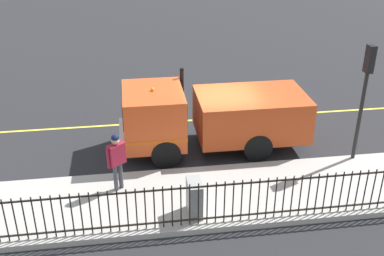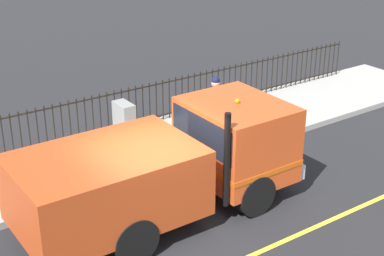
{
  "view_description": "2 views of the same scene",
  "coord_description": "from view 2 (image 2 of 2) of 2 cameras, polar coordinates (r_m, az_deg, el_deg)",
  "views": [
    {
      "loc": [
        14.75,
        -3.11,
        8.08
      ],
      "look_at": [
        1.72,
        -1.22,
        1.47
      ],
      "focal_mm": 44.48,
      "sensor_mm": 36.0,
      "label": 1
    },
    {
      "loc": [
        -9.12,
        5.58,
        6.97
      ],
      "look_at": [
        1.04,
        -1.54,
        1.6
      ],
      "focal_mm": 54.98,
      "sensor_mm": 36.0,
      "label": 2
    }
  ],
  "objects": [
    {
      "name": "worker_standing",
      "position": [
        16.06,
        2.29,
        2.63
      ],
      "size": [
        0.49,
        0.55,
        1.8
      ],
      "rotation": [
        0.0,
        0.0,
        2.21
      ],
      "color": "maroon",
      "rests_on": "sidewalk_slab"
    },
    {
      "name": "ground_plane",
      "position": [
        12.76,
        -3.01,
        -9.73
      ],
      "size": [
        55.14,
        55.14,
        0.0
      ],
      "primitive_type": "plane",
      "color": "#232326",
      "rests_on": "ground"
    },
    {
      "name": "sidewalk_slab",
      "position": [
        15.39,
        -9.92,
        -3.54
      ],
      "size": [
        3.1,
        25.06,
        0.17
      ],
      "primitive_type": "cube",
      "color": "#A3A099",
      "rests_on": "ground"
    },
    {
      "name": "work_truck",
      "position": [
        12.71,
        -1.62,
        -3.17
      ],
      "size": [
        2.45,
        6.36,
        2.59
      ],
      "rotation": [
        0.0,
        0.0,
        3.14
      ],
      "color": "#D84C1E",
      "rests_on": "ground"
    },
    {
      "name": "iron_fence",
      "position": [
        16.19,
        -12.12,
        0.5
      ],
      "size": [
        0.04,
        21.34,
        1.26
      ],
      "color": "black",
      "rests_on": "sidewalk_slab"
    },
    {
      "name": "utility_cabinet",
      "position": [
        16.45,
        -6.58,
        0.76
      ],
      "size": [
        0.71,
        0.37,
        1.01
      ],
      "primitive_type": "cube",
      "color": "gray",
      "rests_on": "sidewalk_slab"
    }
  ]
}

